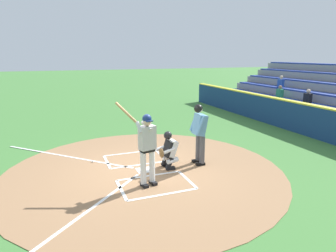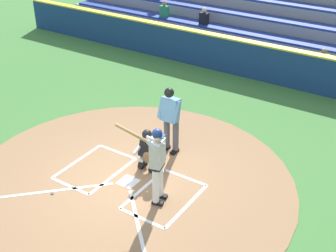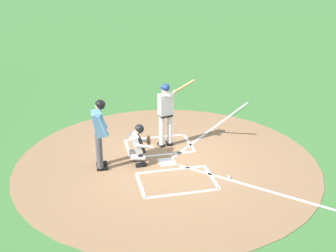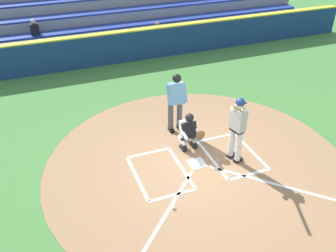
{
  "view_description": "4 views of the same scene",
  "coord_description": "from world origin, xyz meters",
  "px_view_note": "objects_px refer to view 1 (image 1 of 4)",
  "views": [
    {
      "loc": [
        -7.72,
        2.21,
        3.28
      ],
      "look_at": [
        -0.09,
        -0.71,
        1.29
      ],
      "focal_mm": 31.38,
      "sensor_mm": 36.0,
      "label": 1
    },
    {
      "loc": [
        -5.77,
        7.07,
        6.65
      ],
      "look_at": [
        -0.4,
        -1.13,
        1.15
      ],
      "focal_mm": 49.76,
      "sensor_mm": 36.0,
      "label": 2
    },
    {
      "loc": [
        10.17,
        -2.32,
        5.39
      ],
      "look_at": [
        -0.36,
        0.11,
        0.89
      ],
      "focal_mm": 46.97,
      "sensor_mm": 36.0,
      "label": 3
    },
    {
      "loc": [
        3.51,
        6.93,
        6.1
      ],
      "look_at": [
        0.57,
        -0.63,
        0.94
      ],
      "focal_mm": 39.56,
      "sensor_mm": 36.0,
      "label": 4
    }
  ],
  "objects_px": {
    "catcher": "(169,149)",
    "plate_umpire": "(199,130)",
    "batter": "(147,145)",
    "baseball": "(93,161)"
  },
  "relations": [
    {
      "from": "batter",
      "to": "plate_umpire",
      "type": "xyz_separation_m",
      "value": [
        0.9,
        -1.92,
        -0.02
      ]
    },
    {
      "from": "batter",
      "to": "baseball",
      "type": "height_order",
      "value": "batter"
    },
    {
      "from": "catcher",
      "to": "plate_umpire",
      "type": "height_order",
      "value": "plate_umpire"
    },
    {
      "from": "batter",
      "to": "plate_umpire",
      "type": "relative_size",
      "value": 1.14
    },
    {
      "from": "catcher",
      "to": "plate_umpire",
      "type": "distance_m",
      "value": 1.1
    },
    {
      "from": "catcher",
      "to": "baseball",
      "type": "xyz_separation_m",
      "value": [
        1.27,
        2.04,
        -0.55
      ]
    },
    {
      "from": "catcher",
      "to": "baseball",
      "type": "distance_m",
      "value": 2.47
    },
    {
      "from": "batter",
      "to": "plate_umpire",
      "type": "height_order",
      "value": "batter"
    },
    {
      "from": "batter",
      "to": "catcher",
      "type": "height_order",
      "value": "batter"
    },
    {
      "from": "baseball",
      "to": "catcher",
      "type": "bearing_deg",
      "value": -121.89
    }
  ]
}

